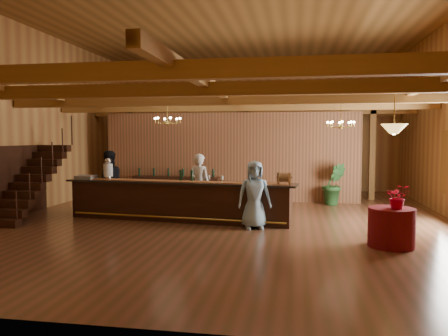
% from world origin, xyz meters
% --- Properties ---
extents(floor, '(14.00, 14.00, 0.00)m').
position_xyz_m(floor, '(0.00, 0.00, 0.00)').
color(floor, brown).
rests_on(floor, ground).
extents(ceiling, '(14.00, 14.00, 0.00)m').
position_xyz_m(ceiling, '(0.00, 0.00, 5.50)').
color(ceiling, olive).
rests_on(ceiling, wall_back).
extents(wall_back, '(12.00, 0.10, 5.50)m').
position_xyz_m(wall_back, '(0.00, 7.00, 2.75)').
color(wall_back, '#B38340').
rests_on(wall_back, floor).
extents(wall_front, '(12.00, 0.10, 5.50)m').
position_xyz_m(wall_front, '(0.00, -7.00, 2.75)').
color(wall_front, '#B38340').
rests_on(wall_front, floor).
extents(wall_left, '(0.10, 14.00, 5.50)m').
position_xyz_m(wall_left, '(-6.00, 0.00, 2.75)').
color(wall_left, '#B38340').
rests_on(wall_left, floor).
extents(beam_grid, '(11.90, 13.90, 0.39)m').
position_xyz_m(beam_grid, '(0.00, 0.51, 3.24)').
color(beam_grid, olive).
rests_on(beam_grid, wall_left).
extents(support_posts, '(9.20, 10.20, 3.20)m').
position_xyz_m(support_posts, '(0.00, -0.50, 1.60)').
color(support_posts, olive).
rests_on(support_posts, floor).
extents(partition_wall, '(9.00, 0.18, 3.10)m').
position_xyz_m(partition_wall, '(-0.50, 3.50, 1.55)').
color(partition_wall, brown).
rests_on(partition_wall, floor).
extents(staircase, '(1.00, 2.80, 2.00)m').
position_xyz_m(staircase, '(-5.45, -0.74, 1.00)').
color(staircase, black).
rests_on(staircase, floor).
extents(backroom_boxes, '(4.10, 0.60, 1.10)m').
position_xyz_m(backroom_boxes, '(-0.29, 5.50, 0.53)').
color(backroom_boxes, black).
rests_on(backroom_boxes, floor).
extents(tasting_bar, '(6.39, 1.45, 1.07)m').
position_xyz_m(tasting_bar, '(-1.29, -0.46, 0.54)').
color(tasting_bar, black).
rests_on(tasting_bar, floor).
extents(beverage_dispenser, '(0.26, 0.26, 0.60)m').
position_xyz_m(beverage_dispenser, '(-3.39, -0.20, 1.34)').
color(beverage_dispenser, silver).
rests_on(beverage_dispenser, tasting_bar).
extents(glass_rack_tray, '(0.50, 0.50, 0.10)m').
position_xyz_m(glass_rack_tray, '(-4.03, -0.23, 1.11)').
color(glass_rack_tray, gray).
rests_on(glass_rack_tray, tasting_bar).
extents(raffle_drum, '(0.34, 0.24, 0.30)m').
position_xyz_m(raffle_drum, '(1.53, -0.81, 1.23)').
color(raffle_drum, brown).
rests_on(raffle_drum, tasting_bar).
extents(bar_bottle_0, '(0.07, 0.07, 0.30)m').
position_xyz_m(bar_bottle_0, '(-1.24, -0.35, 1.21)').
color(bar_bottle_0, black).
rests_on(bar_bottle_0, tasting_bar).
extents(bar_bottle_1, '(0.07, 0.07, 0.30)m').
position_xyz_m(bar_bottle_1, '(-0.92, -0.38, 1.21)').
color(bar_bottle_1, black).
rests_on(bar_bottle_1, tasting_bar).
extents(backbar_shelf, '(3.08, 0.52, 0.86)m').
position_xyz_m(backbar_shelf, '(-2.33, 3.03, 0.43)').
color(backbar_shelf, black).
rests_on(backbar_shelf, floor).
extents(round_table, '(0.92, 0.92, 0.80)m').
position_xyz_m(round_table, '(3.76, -2.50, 0.40)').
color(round_table, maroon).
rests_on(round_table, floor).
extents(chandelier_left, '(0.80, 0.80, 0.62)m').
position_xyz_m(chandelier_left, '(-1.95, 0.84, 2.74)').
color(chandelier_left, gold).
rests_on(chandelier_left, beam_grid).
extents(chandelier_right, '(0.80, 0.80, 0.73)m').
position_xyz_m(chandelier_right, '(3.13, 1.74, 2.63)').
color(chandelier_right, gold).
rests_on(chandelier_right, beam_grid).
extents(pendant_lamp, '(0.52, 0.52, 0.90)m').
position_xyz_m(pendant_lamp, '(3.76, -2.50, 2.40)').
color(pendant_lamp, gold).
rests_on(pendant_lamp, beam_grid).
extents(bartender, '(0.74, 0.59, 1.78)m').
position_xyz_m(bartender, '(-0.87, 0.31, 0.89)').
color(bartender, silver).
rests_on(bartender, floor).
extents(staff_second, '(1.13, 1.07, 1.85)m').
position_xyz_m(staff_second, '(-3.58, 0.22, 0.92)').
color(staff_second, black).
rests_on(staff_second, floor).
extents(guest, '(0.91, 0.70, 1.66)m').
position_xyz_m(guest, '(0.83, -1.16, 0.83)').
color(guest, '#8BB7D4').
rests_on(guest, floor).
extents(floor_plant, '(0.86, 0.74, 1.39)m').
position_xyz_m(floor_plant, '(3.07, 3.03, 0.70)').
color(floor_plant, '#225021').
rests_on(floor_plant, floor).
extents(table_flowers, '(0.48, 0.43, 0.50)m').
position_xyz_m(table_flowers, '(3.84, -2.62, 1.05)').
color(table_flowers, red).
rests_on(table_flowers, round_table).
extents(table_vase, '(0.16, 0.16, 0.30)m').
position_xyz_m(table_vase, '(3.82, -2.48, 0.95)').
color(table_vase, gold).
rests_on(table_vase, round_table).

